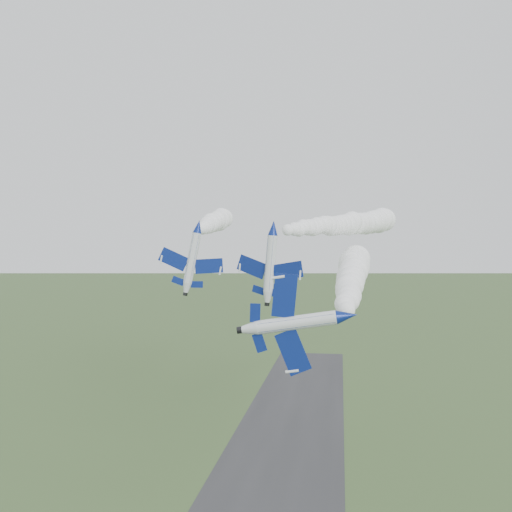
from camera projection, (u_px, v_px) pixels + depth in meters
The scene contains 7 objects.
runway at pixel (272, 494), 94.18m from camera, with size 24.00×260.00×0.04m, color #2D2D2F.
jet_lead at pixel (347, 316), 55.22m from camera, with size 3.14×11.97×9.81m.
smoke_trail_jet_lead at pixel (352, 277), 89.76m from camera, with size 5.84×65.34×5.84m, color white, non-canonical shape.
jet_pair_left at pixel (198, 226), 87.51m from camera, with size 9.88×11.88×3.32m.
smoke_trail_jet_pair_left at pixel (215, 222), 127.48m from camera, with size 5.39×74.85×5.39m, color white, non-canonical shape.
jet_pair_right at pixel (273, 228), 84.08m from camera, with size 10.71×12.45×3.18m.
smoke_trail_jet_pair_right at pixel (347, 224), 115.77m from camera, with size 5.68×65.47×5.68m, color white, non-canonical shape.
Camera 1 is at (11.28, -63.12, 40.36)m, focal length 40.00 mm.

